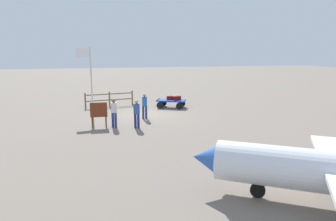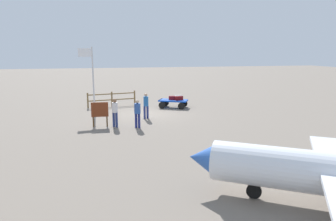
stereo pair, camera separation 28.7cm
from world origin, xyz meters
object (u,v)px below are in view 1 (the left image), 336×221
(signboard, at_px, (99,111))
(flagpole, at_px, (89,75))
(worker_trailing, at_px, (145,104))
(worker_supervisor, at_px, (114,111))
(airplane_near, at_px, (333,172))
(suitcase_maroon, at_px, (176,97))
(worker_lead, at_px, (137,112))
(suitcase_tan, at_px, (170,98))
(suitcase_dark, at_px, (177,98))
(luggage_cart, at_px, (171,102))

(signboard, bearing_deg, flagpole, -82.97)
(worker_trailing, bearing_deg, worker_supervisor, 40.98)
(airplane_near, relative_size, flagpole, 1.57)
(suitcase_maroon, bearing_deg, worker_lead, 56.40)
(worker_lead, bearing_deg, signboard, -20.43)
(suitcase_tan, distance_m, worker_trailing, 4.30)
(suitcase_dark, height_order, worker_lead, worker_lead)
(luggage_cart, bearing_deg, worker_trailing, 51.66)
(worker_supervisor, bearing_deg, suitcase_maroon, -133.22)
(suitcase_dark, height_order, signboard, signboard)
(suitcase_tan, bearing_deg, worker_supervisor, 48.30)
(worker_trailing, bearing_deg, suitcase_maroon, -129.98)
(worker_supervisor, bearing_deg, worker_lead, 158.45)
(airplane_near, distance_m, signboard, 12.41)
(worker_supervisor, distance_m, flagpole, 4.12)
(flagpole, bearing_deg, worker_lead, 121.28)
(suitcase_dark, height_order, worker_supervisor, worker_supervisor)
(airplane_near, bearing_deg, suitcase_tan, -88.97)
(worker_trailing, distance_m, airplane_near, 12.82)
(suitcase_maroon, xyz_separation_m, signboard, (6.04, 5.26, 0.16))
(worker_lead, bearing_deg, suitcase_maroon, -123.60)
(airplane_near, xyz_separation_m, signboard, (5.77, -10.98, -0.15))
(suitcase_dark, xyz_separation_m, airplane_near, (0.14, 15.62, 0.29))
(suitcase_tan, bearing_deg, flagpole, 16.09)
(flagpole, xyz_separation_m, signboard, (-0.40, 3.25, -1.79))
(suitcase_maroon, relative_size, airplane_near, 0.08)
(worker_trailing, xyz_separation_m, worker_supervisor, (2.07, 1.80, 0.02))
(worker_supervisor, relative_size, flagpole, 0.36)
(worker_lead, bearing_deg, flagpole, -58.72)
(luggage_cart, xyz_separation_m, suitcase_maroon, (-0.53, -0.44, 0.29))
(luggage_cart, relative_size, worker_supervisor, 1.44)
(luggage_cart, distance_m, flagpole, 6.51)
(suitcase_maroon, bearing_deg, suitcase_tan, 29.77)
(worker_lead, distance_m, worker_trailing, 2.43)
(worker_lead, bearing_deg, airplane_near, 110.07)
(airplane_near, xyz_separation_m, flagpole, (6.17, -14.23, 1.64))
(suitcase_tan, xyz_separation_m, signboard, (5.48, 4.95, 0.15))
(luggage_cart, relative_size, suitcase_tan, 3.93)
(worker_trailing, distance_m, flagpole, 4.12)
(luggage_cart, height_order, airplane_near, airplane_near)
(airplane_near, height_order, flagpole, flagpole)
(suitcase_tan, height_order, worker_trailing, worker_trailing)
(suitcase_tan, relative_size, worker_lead, 0.38)
(suitcase_tan, xyz_separation_m, worker_trailing, (2.59, 3.43, 0.18))
(worker_supervisor, height_order, airplane_near, airplane_near)
(suitcase_dark, relative_size, worker_supervisor, 0.40)
(suitcase_maroon, distance_m, signboard, 8.01)
(suitcase_tan, distance_m, worker_supervisor, 7.01)
(worker_supervisor, relative_size, airplane_near, 0.23)
(worker_lead, height_order, worker_trailing, worker_trailing)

